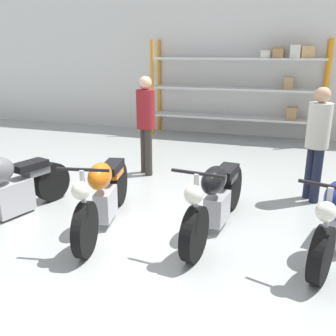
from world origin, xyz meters
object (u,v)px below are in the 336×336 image
(motorcycle_black, at_px, (216,198))
(motorcycle_orange, at_px, (104,193))
(motorcycle_grey, at_px, (8,189))
(person_near_rack, at_px, (318,136))
(person_browsing, at_px, (146,118))
(shelving_rack, at_px, (246,85))

(motorcycle_black, bearing_deg, motorcycle_orange, -71.05)
(motorcycle_grey, xyz_separation_m, motorcycle_orange, (1.33, 0.13, 0.05))
(motorcycle_black, relative_size, person_near_rack, 1.27)
(motorcycle_orange, xyz_separation_m, person_browsing, (-0.25, 2.13, 0.57))
(shelving_rack, relative_size, motorcycle_orange, 2.08)
(shelving_rack, relative_size, person_near_rack, 2.56)
(person_browsing, bearing_deg, motorcycle_black, 85.29)
(person_browsing, bearing_deg, motorcycle_orange, 50.96)
(shelving_rack, height_order, motorcycle_black, shelving_rack)
(person_near_rack, bearing_deg, shelving_rack, -98.97)
(shelving_rack, bearing_deg, person_near_rack, -69.38)
(motorcycle_orange, relative_size, motorcycle_black, 0.97)
(shelving_rack, relative_size, motorcycle_black, 2.02)
(motorcycle_orange, bearing_deg, shelving_rack, 158.95)
(motorcycle_orange, height_order, motorcycle_black, motorcycle_orange)
(motorcycle_grey, xyz_separation_m, person_near_rack, (3.85, 1.83, 0.57))
(motorcycle_grey, distance_m, person_near_rack, 4.30)
(motorcycle_grey, relative_size, person_browsing, 1.13)
(shelving_rack, xyz_separation_m, motorcycle_grey, (-2.38, -5.73, -0.92))
(motorcycle_black, bearing_deg, person_near_rack, 147.23)
(motorcycle_grey, height_order, person_browsing, person_browsing)
(motorcycle_orange, distance_m, person_near_rack, 3.08)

